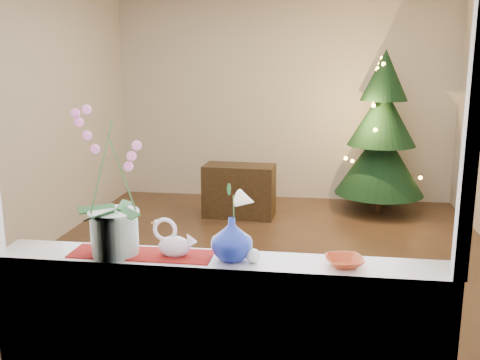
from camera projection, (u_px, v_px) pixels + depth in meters
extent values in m
plane|color=#362116|center=(264.00, 261.00, 5.05)|extent=(5.00, 5.00, 0.00)
cube|color=beige|center=(283.00, 100.00, 7.18)|extent=(4.50, 0.10, 2.70)
cube|color=beige|center=(211.00, 176.00, 2.34)|extent=(4.50, 0.10, 2.70)
cube|color=beige|center=(30.00, 115.00, 5.07)|extent=(0.10, 5.00, 2.70)
cube|color=white|center=(215.00, 359.00, 2.58)|extent=(2.20, 0.08, 0.88)
cube|color=white|center=(218.00, 262.00, 2.57)|extent=(2.20, 0.26, 0.04)
cube|color=maroon|center=(141.00, 254.00, 2.61)|extent=(0.70, 0.20, 0.01)
imported|color=navy|center=(232.00, 236.00, 2.52)|extent=(0.23, 0.23, 0.24)
sphere|color=silver|center=(253.00, 256.00, 2.50)|extent=(0.09, 0.09, 0.07)
imported|color=#AA3A1A|center=(344.00, 262.00, 2.46)|extent=(0.18, 0.18, 0.04)
cube|color=black|center=(239.00, 191.00, 6.48)|extent=(0.87, 0.47, 0.63)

